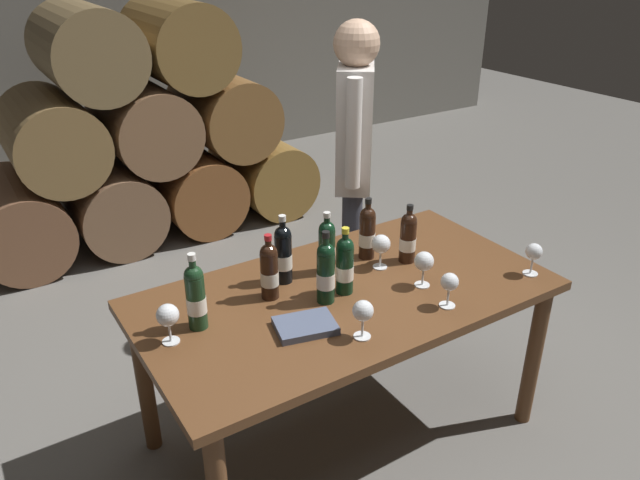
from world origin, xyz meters
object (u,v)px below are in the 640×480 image
object	(u,v)px
wine_bottle_0	(327,247)
wine_glass_2	(363,312)
wine_bottle_3	(196,296)
wine_bottle_7	(344,264)
wine_bottle_2	(367,232)
wine_glass_1	(449,283)
wine_bottle_5	(408,237)
wine_bottle_6	(269,271)
dining_table	(346,310)
tasting_notebook	(305,326)
wine_bottle_4	(326,272)
wine_bottle_1	(283,253)
wine_glass_0	(424,262)
sommelier_presenting	(354,153)
wine_glass_3	(168,316)
wine_glass_4	(381,245)
wine_glass_5	(534,253)

from	to	relation	value
wine_bottle_0	wine_glass_2	distance (m)	0.50
wine_bottle_3	wine_bottle_7	world-z (taller)	wine_bottle_3
wine_bottle_2	wine_glass_1	bearing A→B (deg)	-87.31
wine_bottle_5	wine_bottle_6	size ratio (longest dim) A/B	0.98
dining_table	wine_glass_1	xyz separation A→B (m)	(0.27, -0.31, 0.19)
wine_bottle_2	wine_bottle_5	world-z (taller)	wine_bottle_2
tasting_notebook	wine_bottle_4	bearing A→B (deg)	49.90
wine_bottle_1	tasting_notebook	distance (m)	0.39
wine_bottle_2	wine_bottle_1	bearing A→B (deg)	178.44
dining_table	wine_bottle_2	world-z (taller)	wine_bottle_2
wine_bottle_2	wine_bottle_3	xyz separation A→B (m)	(-0.86, -0.11, 0.01)
wine_glass_0	sommelier_presenting	size ratio (longest dim) A/B	0.09
wine_bottle_2	wine_bottle_6	world-z (taller)	wine_bottle_2
wine_bottle_3	wine_bottle_4	world-z (taller)	same
wine_glass_0	wine_bottle_0	bearing A→B (deg)	131.15
wine_glass_3	wine_glass_4	distance (m)	0.97
wine_bottle_2	wine_bottle_7	bearing A→B (deg)	-143.04
dining_table	wine_glass_1	size ratio (longest dim) A/B	11.67
dining_table	wine_bottle_2	distance (m)	0.38
wine_bottle_4	sommelier_presenting	xyz separation A→B (m)	(0.67, 0.77, 0.15)
wine_bottle_5	wine_glass_3	xyz separation A→B (m)	(-1.11, -0.02, -0.01)
wine_glass_3	wine_glass_4	world-z (taller)	wine_glass_4
wine_bottle_3	wine_glass_1	xyz separation A→B (m)	(0.88, -0.39, -0.03)
wine_bottle_3	wine_glass_3	xyz separation A→B (m)	(-0.12, -0.04, -0.02)
wine_bottle_1	wine_bottle_4	distance (m)	0.24
wine_glass_5	wine_bottle_0	bearing A→B (deg)	146.24
wine_bottle_4	wine_glass_5	world-z (taller)	wine_bottle_4
wine_bottle_6	wine_bottle_0	bearing A→B (deg)	9.59
wine_glass_1	wine_bottle_1	bearing A→B (deg)	130.84
wine_bottle_0	tasting_notebook	bearing A→B (deg)	-133.32
wine_bottle_2	wine_glass_4	bearing A→B (deg)	-94.00
wine_bottle_0	wine_bottle_2	size ratio (longest dim) A/B	0.98
wine_bottle_6	wine_glass_4	bearing A→B (deg)	-4.49
wine_bottle_0	wine_bottle_2	bearing A→B (deg)	4.66
wine_bottle_1	tasting_notebook	xyz separation A→B (m)	(-0.11, -0.35, -0.12)
wine_glass_2	wine_bottle_6	bearing A→B (deg)	109.50
wine_glass_1	wine_glass_3	distance (m)	1.06
wine_bottle_1	wine_glass_3	xyz separation A→B (m)	(-0.56, -0.16, -0.02)
wine_bottle_1	wine_bottle_7	distance (m)	0.26
wine_bottle_0	wine_glass_5	bearing A→B (deg)	-33.76
wine_glass_2	wine_bottle_7	bearing A→B (deg)	67.38
wine_bottle_7	wine_glass_2	world-z (taller)	wine_bottle_7
wine_bottle_2	wine_bottle_5	distance (m)	0.18
wine_bottle_4	wine_glass_0	bearing A→B (deg)	-15.85
wine_glass_5	tasting_notebook	distance (m)	1.05
wine_glass_3	tasting_notebook	xyz separation A→B (m)	(0.45, -0.19, -0.10)
wine_glass_1	wine_glass_3	size ratio (longest dim) A/B	0.94
wine_bottle_1	wine_glass_1	distance (m)	0.68
tasting_notebook	sommelier_presenting	distance (m)	1.26
wine_bottle_6	wine_glass_0	distance (m)	0.63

